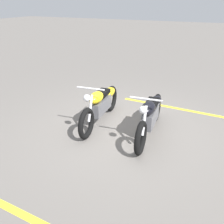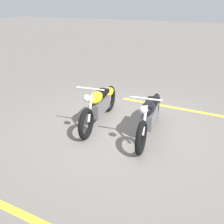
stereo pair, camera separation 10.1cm
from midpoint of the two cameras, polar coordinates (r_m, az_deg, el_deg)
ground_plane at (r=5.98m, az=3.20°, el=-3.44°), size 60.00×60.00×0.00m
motorcycle_bright_foreground at (r=6.07m, az=-2.01°, el=1.82°), size 2.23×0.64×1.04m
motorcycle_dark_foreground at (r=5.58m, az=8.99°, el=-0.55°), size 2.23×0.63×1.04m
parking_stripe_near at (r=7.21m, az=14.91°, el=0.72°), size 0.27×3.20×0.01m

